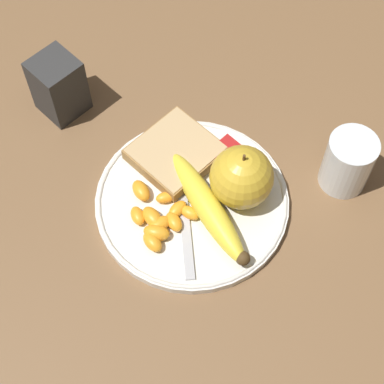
{
  "coord_description": "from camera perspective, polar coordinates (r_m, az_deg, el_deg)",
  "views": [
    {
      "loc": [
        -0.29,
        -0.29,
        0.75
      ],
      "look_at": [
        0.0,
        0.0,
        0.03
      ],
      "focal_mm": 60.0,
      "sensor_mm": 36.0,
      "label": 1
    }
  ],
  "objects": [
    {
      "name": "orange_segment_6",
      "position": [
        0.81,
        -3.53,
        -4.45
      ],
      "size": [
        0.02,
        0.03,
        0.02
      ],
      "color": "orange",
      "rests_on": "plate"
    },
    {
      "name": "fork",
      "position": [
        0.84,
        -0.78,
        -0.89
      ],
      "size": [
        0.13,
        0.15,
        0.0
      ],
      "rotation": [
        0.0,
        0.0,
        13.44
      ],
      "color": "#B2B2B7",
      "rests_on": "plate"
    },
    {
      "name": "juice_glass",
      "position": [
        0.87,
        13.65,
        2.5
      ],
      "size": [
        0.07,
        0.07,
        0.09
      ],
      "color": "silver",
      "rests_on": "ground_plane"
    },
    {
      "name": "apple",
      "position": [
        0.82,
        4.43,
        1.31
      ],
      "size": [
        0.08,
        0.08,
        0.09
      ],
      "color": "gold",
      "rests_on": "plate"
    },
    {
      "name": "orange_segment_5",
      "position": [
        0.83,
        -1.16,
        -1.65
      ],
      "size": [
        0.03,
        0.02,
        0.02
      ],
      "color": "orange",
      "rests_on": "plate"
    },
    {
      "name": "orange_segment_3",
      "position": [
        0.84,
        -2.38,
        -0.5
      ],
      "size": [
        0.03,
        0.03,
        0.01
      ],
      "color": "orange",
      "rests_on": "plate"
    },
    {
      "name": "jam_packet",
      "position": [
        0.87,
        3.01,
        3.39
      ],
      "size": [
        0.04,
        0.03,
        0.02
      ],
      "color": "silver",
      "rests_on": "plate"
    },
    {
      "name": "condiment_caddy",
      "position": [
        0.93,
        -11.78,
        9.2
      ],
      "size": [
        0.06,
        0.06,
        0.09
      ],
      "color": "#2D2D2D",
      "rests_on": "ground_plane"
    },
    {
      "name": "orange_segment_4",
      "position": [
        0.82,
        -3.17,
        -3.62
      ],
      "size": [
        0.04,
        0.04,
        0.02
      ],
      "color": "orange",
      "rests_on": "plate"
    },
    {
      "name": "plate",
      "position": [
        0.85,
        0.0,
        -0.81
      ],
      "size": [
        0.26,
        0.26,
        0.01
      ],
      "color": "silver",
      "rests_on": "ground_plane"
    },
    {
      "name": "bread_slice",
      "position": [
        0.87,
        -1.47,
        3.49
      ],
      "size": [
        0.11,
        0.1,
        0.02
      ],
      "color": "olive",
      "rests_on": "plate"
    },
    {
      "name": "orange_segment_0",
      "position": [
        0.85,
        -4.55,
        0.12
      ],
      "size": [
        0.03,
        0.04,
        0.02
      ],
      "color": "orange",
      "rests_on": "plate"
    },
    {
      "name": "orange_segment_9",
      "position": [
        0.83,
        -3.54,
        -2.27
      ],
      "size": [
        0.03,
        0.04,
        0.02
      ],
      "color": "orange",
      "rests_on": "plate"
    },
    {
      "name": "orange_segment_7",
      "position": [
        0.82,
        -1.62,
        -2.67
      ],
      "size": [
        0.03,
        0.03,
        0.02
      ],
      "color": "orange",
      "rests_on": "plate"
    },
    {
      "name": "ground_plane",
      "position": [
        0.86,
        0.0,
        -1.07
      ],
      "size": [
        3.0,
        3.0,
        0.0
      ],
      "primitive_type": "plane",
      "color": "brown"
    },
    {
      "name": "orange_segment_2",
      "position": [
        0.82,
        -2.93,
        -2.86
      ],
      "size": [
        0.03,
        0.03,
        0.02
      ],
      "color": "orange",
      "rests_on": "plate"
    },
    {
      "name": "orange_segment_8",
      "position": [
        0.83,
        -0.22,
        -1.86
      ],
      "size": [
        0.02,
        0.03,
        0.02
      ],
      "color": "orange",
      "rests_on": "plate"
    },
    {
      "name": "orange_segment_1",
      "position": [
        0.83,
        -4.85,
        -2.13
      ],
      "size": [
        0.03,
        0.03,
        0.02
      ],
      "color": "orange",
      "rests_on": "plate"
    },
    {
      "name": "banana",
      "position": [
        0.82,
        1.55,
        -1.28
      ],
      "size": [
        0.08,
        0.19,
        0.03
      ],
      "color": "yellow",
      "rests_on": "plate"
    }
  ]
}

